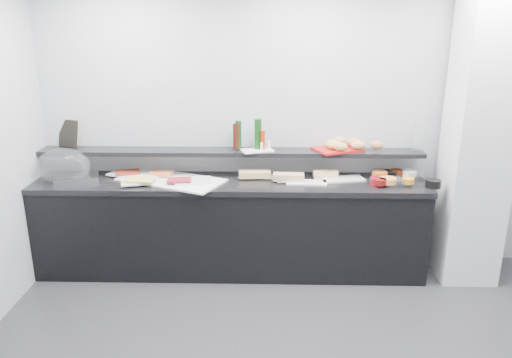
{
  "coord_description": "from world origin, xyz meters",
  "views": [
    {
      "loc": [
        -0.35,
        -2.67,
        2.31
      ],
      "look_at": [
        -0.45,
        1.45,
        1.0
      ],
      "focal_mm": 35.0,
      "sensor_mm": 36.0,
      "label": 1
    }
  ],
  "objects_px": {
    "sandwich_plate_mid": "(306,183)",
    "cloche_base": "(77,177)",
    "framed_print": "(68,133)",
    "bread_tray": "(338,149)",
    "condiment_tray": "(257,150)",
    "carafe": "(419,136)"
  },
  "relations": [
    {
      "from": "sandwich_plate_mid",
      "to": "cloche_base",
      "type": "bearing_deg",
      "value": -179.09
    },
    {
      "from": "framed_print",
      "to": "carafe",
      "type": "distance_m",
      "value": 3.3
    },
    {
      "from": "framed_print",
      "to": "cloche_base",
      "type": "bearing_deg",
      "value": -39.77
    },
    {
      "from": "condiment_tray",
      "to": "carafe",
      "type": "distance_m",
      "value": 1.49
    },
    {
      "from": "sandwich_plate_mid",
      "to": "condiment_tray",
      "type": "xyz_separation_m",
      "value": [
        -0.45,
        0.2,
        0.25
      ]
    },
    {
      "from": "sandwich_plate_mid",
      "to": "bread_tray",
      "type": "xyz_separation_m",
      "value": [
        0.3,
        0.24,
        0.25
      ]
    },
    {
      "from": "cloche_base",
      "to": "framed_print",
      "type": "height_order",
      "value": "framed_print"
    },
    {
      "from": "cloche_base",
      "to": "condiment_tray",
      "type": "height_order",
      "value": "condiment_tray"
    },
    {
      "from": "condiment_tray",
      "to": "framed_print",
      "type": "bearing_deg",
      "value": 156.76
    },
    {
      "from": "framed_print",
      "to": "condiment_tray",
      "type": "bearing_deg",
      "value": 18.17
    },
    {
      "from": "sandwich_plate_mid",
      "to": "framed_print",
      "type": "xyz_separation_m",
      "value": [
        -2.27,
        0.32,
        0.37
      ]
    },
    {
      "from": "bread_tray",
      "to": "condiment_tray",
      "type": "bearing_deg",
      "value": 159.84
    },
    {
      "from": "framed_print",
      "to": "condiment_tray",
      "type": "height_order",
      "value": "framed_print"
    },
    {
      "from": "condiment_tray",
      "to": "bread_tray",
      "type": "height_order",
      "value": "bread_tray"
    },
    {
      "from": "cloche_base",
      "to": "condiment_tray",
      "type": "distance_m",
      "value": 1.7
    },
    {
      "from": "cloche_base",
      "to": "carafe",
      "type": "distance_m",
      "value": 3.19
    },
    {
      "from": "sandwich_plate_mid",
      "to": "bread_tray",
      "type": "relative_size",
      "value": 0.87
    },
    {
      "from": "cloche_base",
      "to": "bread_tray",
      "type": "height_order",
      "value": "bread_tray"
    },
    {
      "from": "cloche_base",
      "to": "carafe",
      "type": "height_order",
      "value": "carafe"
    },
    {
      "from": "carafe",
      "to": "condiment_tray",
      "type": "bearing_deg",
      "value": -179.82
    },
    {
      "from": "bread_tray",
      "to": "carafe",
      "type": "height_order",
      "value": "carafe"
    },
    {
      "from": "sandwich_plate_mid",
      "to": "bread_tray",
      "type": "distance_m",
      "value": 0.46
    }
  ]
}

